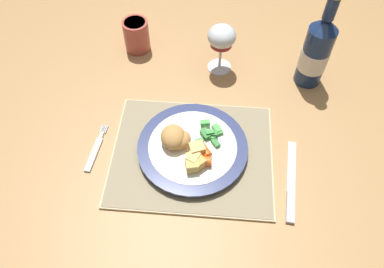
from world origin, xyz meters
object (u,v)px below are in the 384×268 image
at_px(fork, 94,151).
at_px(table_knife, 290,187).
at_px(bottle, 315,51).
at_px(dinner_plate, 191,148).
at_px(dining_table, 209,125).
at_px(drinking_cup, 135,35).
at_px(wine_glass, 220,39).

height_order(fork, table_knife, table_knife).
bearing_deg(fork, bottle, 28.24).
bearing_deg(bottle, dinner_plate, -138.02).
relative_size(dining_table, table_knife, 7.07).
distance_m(dining_table, drinking_cup, 0.32).
bearing_deg(dining_table, fork, -149.37).
height_order(bottle, drinking_cup, bottle).
bearing_deg(wine_glass, dining_table, -95.26).
distance_m(bottle, drinking_cup, 0.47).
bearing_deg(wine_glass, table_knife, -64.63).
bearing_deg(table_knife, wine_glass, 115.37).
relative_size(bottle, drinking_cup, 2.90).
bearing_deg(dinner_plate, dining_table, 74.80).
height_order(wine_glass, bottle, bottle).
xyz_separation_m(fork, drinking_cup, (0.04, 0.36, 0.04)).
bearing_deg(table_knife, drinking_cup, 134.07).
xyz_separation_m(wine_glass, drinking_cup, (-0.23, 0.06, -0.05)).
bearing_deg(drinking_cup, wine_glass, -14.46).
bearing_deg(dining_table, table_knife, -49.38).
xyz_separation_m(table_knife, bottle, (0.06, 0.33, 0.09)).
xyz_separation_m(fork, table_knife, (0.44, -0.06, 0.00)).
xyz_separation_m(dining_table, wine_glass, (0.01, 0.14, 0.17)).
bearing_deg(wine_glass, drinking_cup, 165.54).
xyz_separation_m(dining_table, dinner_plate, (-0.04, -0.14, 0.09)).
xyz_separation_m(dining_table, drinking_cup, (-0.22, 0.20, 0.12)).
xyz_separation_m(dinner_plate, fork, (-0.22, -0.02, -0.01)).
xyz_separation_m(dining_table, fork, (-0.26, -0.15, 0.08)).
distance_m(dining_table, fork, 0.31).
height_order(dinner_plate, fork, dinner_plate).
height_order(wine_glass, drinking_cup, wine_glass).
relative_size(fork, drinking_cup, 1.47).
height_order(dining_table, drinking_cup, drinking_cup).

